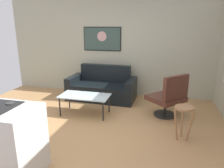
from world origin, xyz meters
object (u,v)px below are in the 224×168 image
(bar_stool, at_px, (184,114))
(wall_painting, at_px, (102,39))
(coffee_table, at_px, (85,97))
(armchair, at_px, (169,97))
(couch, at_px, (102,88))

(bar_stool, distance_m, wall_painting, 3.25)
(coffee_table, distance_m, bar_stool, 2.11)
(coffee_table, relative_size, wall_painting, 1.01)
(armchair, xyz_separation_m, wall_painting, (-1.86, 1.32, 1.10))
(coffee_table, bearing_deg, wall_painting, 92.67)
(armchair, relative_size, wall_painting, 0.88)
(coffee_table, relative_size, bar_stool, 1.80)
(coffee_table, bearing_deg, couch, 86.42)
(armchair, relative_size, bar_stool, 1.57)
(couch, height_order, bar_stool, couch)
(coffee_table, relative_size, armchair, 1.15)
(couch, height_order, armchair, armchair)
(couch, bearing_deg, bar_stool, -41.18)
(wall_painting, bearing_deg, armchair, -35.36)
(bar_stool, bearing_deg, wall_painting, 133.24)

